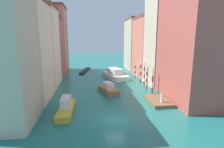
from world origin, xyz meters
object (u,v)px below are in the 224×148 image
mooring_pole_3 (141,71)px  motorboat_0 (66,107)px  mooring_pole_0 (152,81)px  mooring_pole_2 (144,73)px  mooring_pole_1 (147,78)px  waterfront_dock (158,101)px  person_on_dock (162,98)px  mooring_pole_4 (135,70)px  gondola_black (85,71)px  vaporetto_white (115,74)px  motorboat_1 (108,89)px

mooring_pole_3 → motorboat_0: (-14.70, -14.57, -1.99)m
mooring_pole_0 → mooring_pole_2: 5.92m
mooring_pole_1 → mooring_pole_3: size_ratio=0.83×
mooring_pole_1 → mooring_pole_2: bearing=80.9°
waterfront_dock → person_on_dock: 1.62m
mooring_pole_4 → gondola_black: size_ratio=0.38×
waterfront_dock → gondola_black: waterfront_dock is taller
mooring_pole_0 → mooring_pole_3: 8.01m
mooring_pole_3 → gondola_black: mooring_pole_3 is taller
vaporetto_white → mooring_pole_1: bearing=-66.3°
gondola_black → motorboat_0: 30.73m
person_on_dock → mooring_pole_1: bearing=86.1°
person_on_dock → mooring_pole_3: bearing=86.3°
mooring_pole_0 → gondola_black: mooring_pole_0 is taller
gondola_black → motorboat_1: (4.66, -22.31, 0.48)m
motorboat_0 → mooring_pole_0: bearing=24.3°
mooring_pole_3 → motorboat_1: size_ratio=0.94×
person_on_dock → gondola_black: (-11.77, 30.07, -1.03)m
waterfront_dock → mooring_pole_2: size_ratio=1.08×
mooring_pole_1 → motorboat_0: 17.25m
vaporetto_white → gondola_black: (-7.71, 10.68, -0.75)m
mooring_pole_3 → vaporetto_white: bearing=132.5°
motorboat_0 → person_on_dock: bearing=2.4°
mooring_pole_2 → mooring_pole_4: mooring_pole_2 is taller
mooring_pole_1 → gondola_black: mooring_pole_1 is taller
gondola_black → waterfront_dock: bearing=-67.7°
mooring_pole_3 → gondola_black: 20.64m
mooring_pole_1 → mooring_pole_2: size_ratio=0.89×
mooring_pole_0 → waterfront_dock: bearing=-98.7°
mooring_pole_3 → gondola_black: bearing=128.2°
mooring_pole_3 → mooring_pole_4: bearing=91.0°
mooring_pole_1 → gondola_black: (-12.37, 21.28, -2.07)m
mooring_pole_1 → mooring_pole_3: mooring_pole_3 is taller
gondola_black → mooring_pole_1: bearing=-59.8°
mooring_pole_3 → waterfront_dock: bearing=-94.1°
mooring_pole_2 → vaporetto_white: bearing=124.5°
mooring_pole_0 → gondola_black: bearing=117.4°
mooring_pole_1 → motorboat_0: mooring_pole_1 is taller
mooring_pole_0 → motorboat_0: mooring_pole_0 is taller
mooring_pole_3 → vaporetto_white: (-4.96, 5.41, -1.78)m
waterfront_dock → mooring_pole_0: 5.17m
waterfront_dock → motorboat_0: motorboat_0 is taller
vaporetto_white → gondola_black: size_ratio=0.89×
mooring_pole_2 → motorboat_1: (-8.20, -4.13, -1.87)m
mooring_pole_0 → mooring_pole_1: bearing=92.5°
mooring_pole_2 → vaporetto_white: mooring_pole_2 is taller
waterfront_dock → vaporetto_white: bearing=102.7°
waterfront_dock → mooring_pole_2: (1.09, 10.58, 2.28)m
mooring_pole_1 → mooring_pole_4: mooring_pole_1 is taller
waterfront_dock → vaporetto_white: (-4.06, 18.09, 0.67)m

